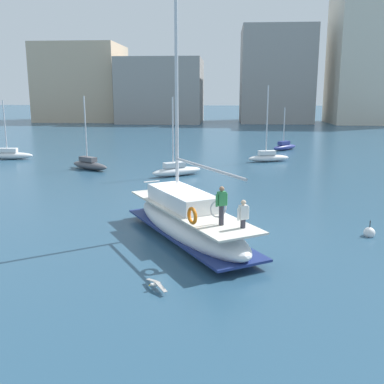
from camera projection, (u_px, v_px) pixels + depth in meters
name	position (u px, v px, depth m)	size (l,w,h in m)	color
ground_plane	(182.00, 230.00, 22.12)	(400.00, 400.00, 0.00)	#284C66
main_sailboat	(188.00, 220.00, 20.55)	(7.05, 9.44, 11.70)	white
moored_sloop_near	(89.00, 164.00, 39.15)	(4.12, 3.19, 6.29)	#4C4C51
moored_sloop_far	(268.00, 156.00, 43.50)	(4.23, 2.15, 7.22)	white
moored_catamaran	(10.00, 154.00, 45.06)	(4.46, 1.44, 5.81)	white
moored_cutter_left	(285.00, 146.00, 52.09)	(3.44, 3.49, 4.88)	navy
moored_cutter_right	(176.00, 170.00, 36.17)	(4.22, 3.35, 6.25)	silver
seagull	(156.00, 284.00, 15.43)	(0.90, 1.10, 0.18)	silver
mooring_buoy	(369.00, 233.00, 21.14)	(0.54, 0.54, 0.87)	silver
waterfront_buildings	(233.00, 75.00, 97.72)	(81.01, 20.14, 26.73)	#C6AD8E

